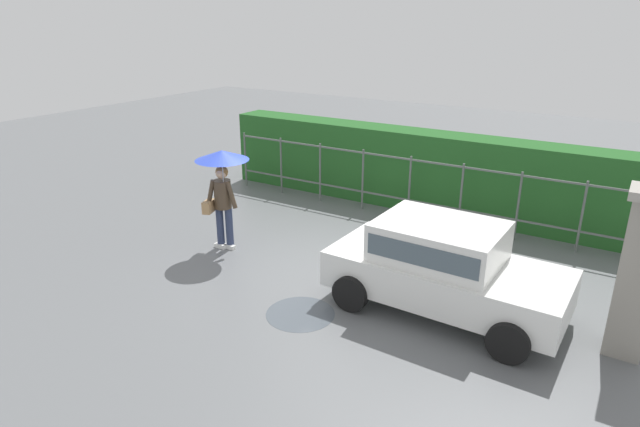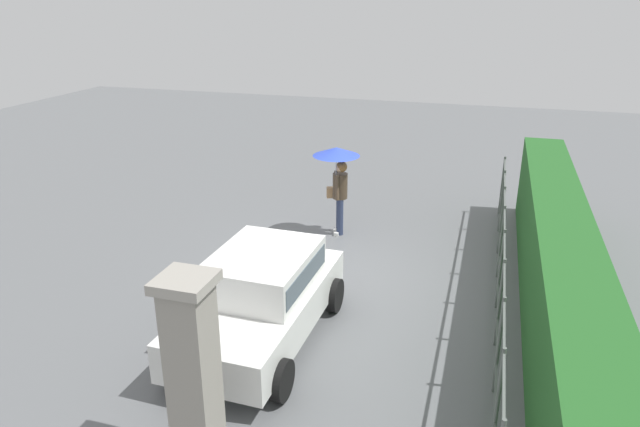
# 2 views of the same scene
# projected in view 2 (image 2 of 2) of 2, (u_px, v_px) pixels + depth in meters

# --- Properties ---
(ground_plane) EXTENTS (40.00, 40.00, 0.00)m
(ground_plane) POSITION_uv_depth(u_px,v_px,m) (327.00, 274.00, 11.53)
(ground_plane) COLOR slate
(car) EXTENTS (3.78, 1.94, 1.48)m
(car) POSITION_uv_depth(u_px,v_px,m) (262.00, 294.00, 9.13)
(car) COLOR white
(car) RESTS_ON ground
(pedestrian) EXTENTS (1.05, 1.05, 2.07)m
(pedestrian) POSITION_uv_depth(u_px,v_px,m) (338.00, 169.00, 12.94)
(pedestrian) COLOR #2D3856
(pedestrian) RESTS_ON ground
(gate_pillar) EXTENTS (0.60, 0.60, 2.42)m
(gate_pillar) POSITION_uv_depth(u_px,v_px,m) (193.00, 370.00, 6.57)
(gate_pillar) COLOR gray
(gate_pillar) RESTS_ON ground
(fence_section) EXTENTS (9.80, 0.05, 1.50)m
(fence_section) POSITION_uv_depth(u_px,v_px,m) (501.00, 265.00, 10.03)
(fence_section) COLOR #59605B
(fence_section) RESTS_ON ground
(hedge_row) EXTENTS (10.75, 0.90, 1.90)m
(hedge_row) POSITION_uv_depth(u_px,v_px,m) (555.00, 265.00, 9.76)
(hedge_row) COLOR #235B23
(hedge_row) RESTS_ON ground
(puddle_near) EXTENTS (1.11, 1.11, 0.00)m
(puddle_near) POSITION_uv_depth(u_px,v_px,m) (235.00, 277.00, 11.41)
(puddle_near) COLOR #4C545B
(puddle_near) RESTS_ON ground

